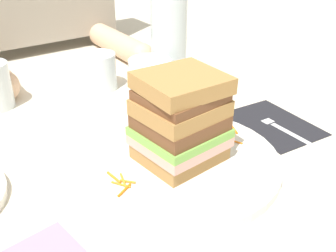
{
  "coord_description": "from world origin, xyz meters",
  "views": [
    {
      "loc": [
        -0.31,
        -0.42,
        0.34
      ],
      "look_at": [
        -0.02,
        0.01,
        0.05
      ],
      "focal_mm": 42.46,
      "sensor_mm": 36.0,
      "label": 1
    }
  ],
  "objects_px": {
    "sandwich": "(180,119)",
    "knife": "(66,204)",
    "fork": "(282,127)",
    "empty_tumbler_1": "(98,71)",
    "napkin_dark": "(272,124)",
    "main_plate": "(179,162)",
    "water_bottle": "(169,33)",
    "juice_glass": "(150,82)"
  },
  "relations": [
    {
      "from": "knife",
      "to": "fork",
      "type": "bearing_deg",
      "value": -3.63
    },
    {
      "from": "knife",
      "to": "empty_tumbler_1",
      "type": "relative_size",
      "value": 2.64
    },
    {
      "from": "fork",
      "to": "knife",
      "type": "relative_size",
      "value": 0.83
    },
    {
      "from": "juice_glass",
      "to": "water_bottle",
      "type": "xyz_separation_m",
      "value": [
        0.07,
        0.04,
        0.08
      ]
    },
    {
      "from": "main_plate",
      "to": "juice_glass",
      "type": "bearing_deg",
      "value": 68.04
    },
    {
      "from": "fork",
      "to": "juice_glass",
      "type": "xyz_separation_m",
      "value": [
        -0.12,
        0.23,
        0.03
      ]
    },
    {
      "from": "fork",
      "to": "empty_tumbler_1",
      "type": "bearing_deg",
      "value": 117.66
    },
    {
      "from": "fork",
      "to": "water_bottle",
      "type": "relative_size",
      "value": 0.63
    },
    {
      "from": "juice_glass",
      "to": "knife",
      "type": "bearing_deg",
      "value": -141.73
    },
    {
      "from": "fork",
      "to": "water_bottle",
      "type": "height_order",
      "value": "water_bottle"
    },
    {
      "from": "knife",
      "to": "juice_glass",
      "type": "bearing_deg",
      "value": 38.27
    },
    {
      "from": "knife",
      "to": "water_bottle",
      "type": "height_order",
      "value": "water_bottle"
    },
    {
      "from": "water_bottle",
      "to": "fork",
      "type": "bearing_deg",
      "value": -78.64
    },
    {
      "from": "napkin_dark",
      "to": "juice_glass",
      "type": "distance_m",
      "value": 0.25
    },
    {
      "from": "main_plate",
      "to": "napkin_dark",
      "type": "height_order",
      "value": "main_plate"
    },
    {
      "from": "fork",
      "to": "knife",
      "type": "xyz_separation_m",
      "value": [
        -0.39,
        0.02,
        -0.0
      ]
    },
    {
      "from": "empty_tumbler_1",
      "to": "napkin_dark",
      "type": "bearing_deg",
      "value": -60.66
    },
    {
      "from": "main_plate",
      "to": "knife",
      "type": "relative_size",
      "value": 1.49
    },
    {
      "from": "fork",
      "to": "empty_tumbler_1",
      "type": "relative_size",
      "value": 2.19
    },
    {
      "from": "fork",
      "to": "sandwich",
      "type": "bearing_deg",
      "value": 176.62
    },
    {
      "from": "main_plate",
      "to": "juice_glass",
      "type": "xyz_separation_m",
      "value": [
        0.09,
        0.22,
        0.03
      ]
    },
    {
      "from": "sandwich",
      "to": "napkin_dark",
      "type": "height_order",
      "value": "sandwich"
    },
    {
      "from": "main_plate",
      "to": "sandwich",
      "type": "bearing_deg",
      "value": 16.75
    },
    {
      "from": "empty_tumbler_1",
      "to": "main_plate",
      "type": "bearing_deg",
      "value": -95.36
    },
    {
      "from": "main_plate",
      "to": "knife",
      "type": "xyz_separation_m",
      "value": [
        -0.17,
        0.01,
        -0.01
      ]
    },
    {
      "from": "sandwich",
      "to": "water_bottle",
      "type": "distance_m",
      "value": 0.3
    },
    {
      "from": "sandwich",
      "to": "main_plate",
      "type": "bearing_deg",
      "value": -163.25
    },
    {
      "from": "sandwich",
      "to": "knife",
      "type": "distance_m",
      "value": 0.19
    },
    {
      "from": "empty_tumbler_1",
      "to": "water_bottle",
      "type": "bearing_deg",
      "value": -31.13
    },
    {
      "from": "napkin_dark",
      "to": "knife",
      "type": "relative_size",
      "value": 0.8
    },
    {
      "from": "juice_glass",
      "to": "empty_tumbler_1",
      "type": "relative_size",
      "value": 1.12
    },
    {
      "from": "juice_glass",
      "to": "water_bottle",
      "type": "height_order",
      "value": "water_bottle"
    },
    {
      "from": "napkin_dark",
      "to": "water_bottle",
      "type": "bearing_deg",
      "value": 102.47
    },
    {
      "from": "empty_tumbler_1",
      "to": "knife",
      "type": "bearing_deg",
      "value": -122.67
    },
    {
      "from": "sandwich",
      "to": "empty_tumbler_1",
      "type": "distance_m",
      "value": 0.34
    },
    {
      "from": "napkin_dark",
      "to": "empty_tumbler_1",
      "type": "relative_size",
      "value": 2.12
    },
    {
      "from": "sandwich",
      "to": "knife",
      "type": "bearing_deg",
      "value": 176.06
    },
    {
      "from": "knife",
      "to": "sandwich",
      "type": "bearing_deg",
      "value": -3.94
    },
    {
      "from": "napkin_dark",
      "to": "main_plate",
      "type": "bearing_deg",
      "value": -177.31
    },
    {
      "from": "main_plate",
      "to": "sandwich",
      "type": "distance_m",
      "value": 0.07
    },
    {
      "from": "sandwich",
      "to": "fork",
      "type": "bearing_deg",
      "value": -3.38
    },
    {
      "from": "sandwich",
      "to": "napkin_dark",
      "type": "distance_m",
      "value": 0.23
    }
  ]
}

